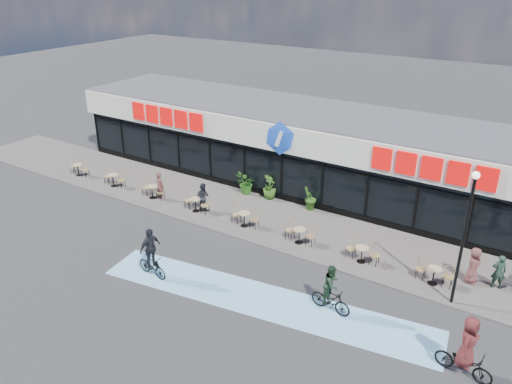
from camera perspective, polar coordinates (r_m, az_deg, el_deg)
ground at (r=23.36m, az=-5.74°, el=-7.20°), size 120.00×120.00×0.00m
sidewalk at (r=26.53m, az=0.21°, el=-2.84°), size 44.00×5.00×0.10m
bike_lane at (r=20.42m, az=0.73°, el=-12.24°), size 14.17×4.13×0.01m
building at (r=30.00m, az=5.78°, el=5.09°), size 30.60×6.57×4.75m
lamp_post at (r=19.95m, az=22.82°, el=-3.92°), size 0.28×0.28×5.56m
bistro_set_0 at (r=33.46m, az=-19.55°, el=2.58°), size 1.54×0.62×0.90m
bistro_set_1 at (r=31.16m, az=-15.89°, el=1.49°), size 1.54×0.62×0.90m
bistro_set_2 at (r=29.02m, az=-11.67°, el=0.22°), size 1.54×0.62×0.90m
bistro_set_3 at (r=27.08m, az=-6.81°, el=-1.24°), size 1.54×0.62×0.90m
bistro_set_4 at (r=25.38m, az=-1.25°, el=-2.90°), size 1.54×0.62×0.90m
bistro_set_5 at (r=23.98m, az=5.06°, el=-4.74°), size 1.54×0.62×0.90m
bistro_set_6 at (r=22.92m, az=12.08°, el=-6.71°), size 1.54×0.62×0.90m
bistro_set_7 at (r=22.27m, az=19.71°, el=-8.72°), size 1.54×0.62×0.90m
potted_plant_left at (r=28.84m, az=-1.17°, el=0.98°), size 1.12×1.25×1.27m
potted_plant_mid at (r=28.25m, az=1.55°, el=0.57°), size 0.98×0.98×1.37m
potted_plant_right at (r=27.02m, az=6.15°, el=-0.74°), size 0.74×0.86×1.37m
patron_left at (r=28.65m, az=-10.93°, el=0.71°), size 0.66×0.51×1.59m
patron_right at (r=27.00m, az=-6.10°, el=-0.52°), size 0.82×0.68×1.56m
pedestrian_b at (r=22.70m, az=23.62°, el=-7.70°), size 0.53×0.80×1.62m
pedestrian_c at (r=22.79m, az=26.00°, el=-8.18°), size 0.65×0.54×1.53m
cyclist_a at (r=19.58m, az=8.59°, el=-11.29°), size 1.73×0.83×2.04m
cyclist_b at (r=18.07m, az=22.85°, el=-16.68°), size 1.95×0.96×2.28m
cyclist_c at (r=21.77m, az=-11.89°, el=-7.23°), size 1.69×1.12×2.29m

